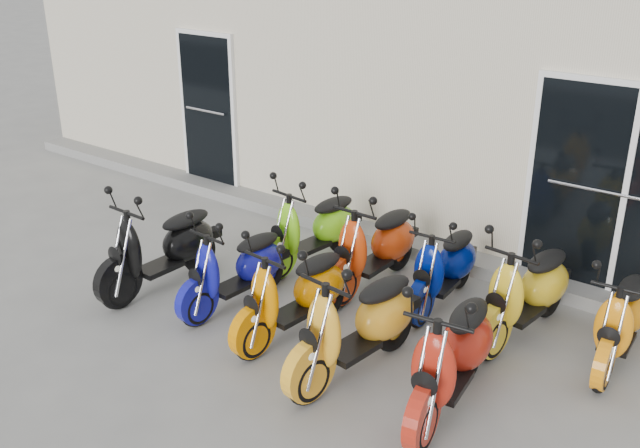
# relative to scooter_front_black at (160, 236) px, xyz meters

# --- Properties ---
(ground) EXTENTS (80.00, 80.00, 0.00)m
(ground) POSITION_rel_scooter_front_black_xyz_m (1.35, 0.43, -0.62)
(ground) COLOR gray
(ground) RESTS_ON ground
(building) EXTENTS (14.00, 6.00, 3.20)m
(building) POSITION_rel_scooter_front_black_xyz_m (1.35, 5.63, 0.98)
(building) COLOR beige
(building) RESTS_ON ground
(front_step) EXTENTS (14.00, 0.40, 0.15)m
(front_step) POSITION_rel_scooter_front_black_xyz_m (1.35, 2.45, -0.54)
(front_step) COLOR gray
(front_step) RESTS_ON ground
(door_left) EXTENTS (1.07, 0.08, 2.22)m
(door_left) POSITION_rel_scooter_front_black_xyz_m (-1.85, 2.60, 0.64)
(door_left) COLOR black
(door_left) RESTS_ON front_step
(door_right) EXTENTS (2.02, 0.08, 2.22)m
(door_right) POSITION_rel_scooter_front_black_xyz_m (3.95, 2.60, 0.64)
(door_right) COLOR black
(door_right) RESTS_ON front_step
(scooter_front_black) EXTENTS (0.66, 1.69, 1.24)m
(scooter_front_black) POSITION_rel_scooter_front_black_xyz_m (0.00, 0.00, 0.00)
(scooter_front_black) COLOR black
(scooter_front_black) RESTS_ON ground
(scooter_front_blue) EXTENTS (0.65, 1.54, 1.11)m
(scooter_front_blue) POSITION_rel_scooter_front_black_xyz_m (0.91, 0.18, -0.06)
(scooter_front_blue) COLOR #111399
(scooter_front_blue) RESTS_ON ground
(scooter_front_orange_a) EXTENTS (0.71, 1.61, 1.16)m
(scooter_front_orange_a) POSITION_rel_scooter_front_black_xyz_m (1.75, 0.09, -0.04)
(scooter_front_orange_a) COLOR orange
(scooter_front_orange_a) RESTS_ON ground
(scooter_front_orange_b) EXTENTS (0.82, 1.76, 1.25)m
(scooter_front_orange_b) POSITION_rel_scooter_front_black_xyz_m (2.57, -0.08, 0.01)
(scooter_front_orange_b) COLOR #FFAE24
(scooter_front_orange_b) RESTS_ON ground
(scooter_front_red) EXTENTS (0.82, 1.75, 1.24)m
(scooter_front_red) POSITION_rel_scooter_front_black_xyz_m (3.45, -0.03, 0.00)
(scooter_front_red) COLOR red
(scooter_front_red) RESTS_ON ground
(scooter_back_green) EXTENTS (0.77, 1.65, 1.18)m
(scooter_back_green) POSITION_rel_scooter_front_black_xyz_m (0.94, 1.43, -0.03)
(scooter_back_green) COLOR #80E719
(scooter_back_green) RESTS_ON ground
(scooter_back_red) EXTENTS (0.64, 1.66, 1.22)m
(scooter_back_red) POSITION_rel_scooter_front_black_xyz_m (1.79, 1.40, -0.01)
(scooter_back_red) COLOR red
(scooter_back_red) RESTS_ON ground
(scooter_back_blue) EXTENTS (0.63, 1.53, 1.11)m
(scooter_back_blue) POSITION_rel_scooter_front_black_xyz_m (2.59, 1.48, -0.07)
(scooter_back_blue) COLOR navy
(scooter_back_blue) RESTS_ON ground
(scooter_back_yellow) EXTENTS (0.78, 1.70, 1.21)m
(scooter_back_yellow) POSITION_rel_scooter_front_black_xyz_m (3.49, 1.41, -0.01)
(scooter_back_yellow) COLOR yellow
(scooter_back_yellow) RESTS_ON ground
(scooter_back_extra) EXTENTS (0.63, 1.53, 1.11)m
(scooter_back_extra) POSITION_rel_scooter_front_black_xyz_m (4.34, 1.48, -0.07)
(scooter_back_extra) COLOR orange
(scooter_back_extra) RESTS_ON ground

